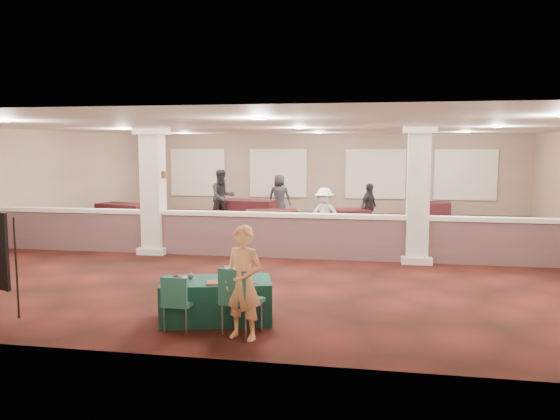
% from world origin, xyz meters
% --- Properties ---
extents(ground, '(16.00, 16.00, 0.00)m').
position_xyz_m(ground, '(0.00, 0.00, 0.00)').
color(ground, '#441511').
rests_on(ground, ground).
extents(wall_back, '(16.00, 0.04, 3.20)m').
position_xyz_m(wall_back, '(0.00, 8.00, 1.60)').
color(wall_back, '#826E5A').
rests_on(wall_back, ground).
extents(wall_front, '(16.00, 0.04, 3.20)m').
position_xyz_m(wall_front, '(0.00, -8.00, 1.60)').
color(wall_front, '#826E5A').
rests_on(wall_front, ground).
extents(wall_left, '(0.04, 16.00, 3.20)m').
position_xyz_m(wall_left, '(-8.00, 0.00, 1.60)').
color(wall_left, '#826E5A').
rests_on(wall_left, ground).
extents(ceiling, '(16.00, 16.00, 0.02)m').
position_xyz_m(ceiling, '(0.00, 0.00, 3.20)').
color(ceiling, silver).
rests_on(ceiling, wall_back).
extents(partition_wall, '(15.60, 0.28, 1.10)m').
position_xyz_m(partition_wall, '(0.00, -1.50, 0.57)').
color(partition_wall, brown).
rests_on(partition_wall, ground).
extents(column_left, '(0.72, 0.72, 3.20)m').
position_xyz_m(column_left, '(-3.50, -1.50, 1.64)').
color(column_left, beige).
rests_on(column_left, ground).
extents(column_right, '(0.72, 0.72, 3.20)m').
position_xyz_m(column_right, '(3.00, -1.50, 1.64)').
color(column_right, beige).
rests_on(column_right, ground).
extents(sconce_left, '(0.12, 0.12, 0.18)m').
position_xyz_m(sconce_left, '(-3.78, -1.50, 2.00)').
color(sconce_left, brown).
rests_on(sconce_left, column_left).
extents(sconce_right, '(0.12, 0.12, 0.18)m').
position_xyz_m(sconce_right, '(-3.22, -1.50, 2.00)').
color(sconce_right, brown).
rests_on(sconce_right, column_left).
extents(near_table, '(1.84, 1.24, 0.65)m').
position_xyz_m(near_table, '(-0.37, -6.50, 0.32)').
color(near_table, '#0F3830').
rests_on(near_table, ground).
extents(conf_chair_main, '(0.63, 0.64, 0.99)m').
position_xyz_m(conf_chair_main, '(0.13, -7.09, 0.58)').
color(conf_chair_main, '#1F5D4D').
rests_on(conf_chair_main, ground).
extents(conf_chair_side, '(0.44, 0.44, 0.83)m').
position_xyz_m(conf_chair_side, '(-0.79, -7.08, 0.49)').
color(conf_chair_side, '#1F5D4D').
rests_on(conf_chair_side, ground).
extents(woman, '(0.67, 0.54, 1.61)m').
position_xyz_m(woman, '(0.24, -7.20, 0.81)').
color(woman, '#E49E63').
rests_on(woman, ground).
extents(far_table_front_left, '(2.04, 1.42, 0.75)m').
position_xyz_m(far_table_front_left, '(-6.50, 3.00, 0.38)').
color(far_table_front_left, black).
rests_on(far_table_front_left, ground).
extents(far_table_front_center, '(1.81, 1.24, 0.67)m').
position_xyz_m(far_table_front_center, '(-1.26, 2.67, 0.33)').
color(far_table_front_center, black).
rests_on(far_table_front_center, ground).
extents(far_table_front_right, '(1.84, 1.09, 0.70)m').
position_xyz_m(far_table_front_right, '(2.50, 0.30, 0.35)').
color(far_table_front_right, black).
rests_on(far_table_front_right, ground).
extents(far_table_back_left, '(2.06, 1.25, 0.79)m').
position_xyz_m(far_table_back_left, '(-2.50, 4.66, 0.39)').
color(far_table_back_left, black).
rests_on(far_table_back_left, ground).
extents(far_table_back_center, '(1.83, 1.19, 0.68)m').
position_xyz_m(far_table_back_center, '(1.02, 3.20, 0.34)').
color(far_table_back_center, black).
rests_on(far_table_back_center, ground).
extents(far_table_back_right, '(1.62, 0.85, 0.65)m').
position_xyz_m(far_table_back_right, '(3.98, 6.50, 0.32)').
color(far_table_back_right, black).
rests_on(far_table_back_right, ground).
extents(attendee_a, '(1.03, 0.95, 1.90)m').
position_xyz_m(attendee_a, '(-3.28, 4.00, 0.95)').
color(attendee_a, black).
rests_on(attendee_a, ground).
extents(attendee_b, '(1.04, 0.59, 1.54)m').
position_xyz_m(attendee_b, '(0.61, 0.90, 0.77)').
color(attendee_b, silver).
rests_on(attendee_b, ground).
extents(attendee_c, '(0.79, 0.99, 1.52)m').
position_xyz_m(attendee_c, '(1.82, 3.36, 0.76)').
color(attendee_c, black).
rests_on(attendee_c, ground).
extents(attendee_d, '(0.85, 0.49, 1.69)m').
position_xyz_m(attendee_d, '(-1.48, 5.32, 0.84)').
color(attendee_d, black).
rests_on(attendee_d, ground).
extents(laptop_base, '(0.33, 0.27, 0.02)m').
position_xyz_m(laptop_base, '(-0.10, -6.47, 0.65)').
color(laptop_base, silver).
rests_on(laptop_base, near_table).
extents(laptop_screen, '(0.29, 0.09, 0.19)m').
position_xyz_m(laptop_screen, '(-0.12, -6.38, 0.76)').
color(laptop_screen, silver).
rests_on(laptop_screen, near_table).
extents(screen_glow, '(0.26, 0.07, 0.17)m').
position_xyz_m(screen_glow, '(-0.12, -6.38, 0.75)').
color(screen_glow, '#B2BBD6').
rests_on(screen_glow, near_table).
extents(knitting, '(0.41, 0.35, 0.03)m').
position_xyz_m(knitting, '(-0.27, -6.70, 0.66)').
color(knitting, '#A9441B').
rests_on(knitting, near_table).
extents(yarn_cream, '(0.10, 0.10, 0.10)m').
position_xyz_m(yarn_cream, '(-0.81, -6.71, 0.69)').
color(yarn_cream, beige).
rests_on(yarn_cream, near_table).
extents(yarn_red, '(0.09, 0.09, 0.09)m').
position_xyz_m(yarn_red, '(-0.98, -6.62, 0.69)').
color(yarn_red, '#5E1C12').
rests_on(yarn_red, near_table).
extents(yarn_grey, '(0.09, 0.09, 0.09)m').
position_xyz_m(yarn_grey, '(-0.78, -6.50, 0.69)').
color(yarn_grey, '#4E4D52').
rests_on(yarn_grey, near_table).
extents(scissors, '(0.11, 0.05, 0.01)m').
position_xyz_m(scissors, '(0.25, -6.59, 0.65)').
color(scissors, '#B21319').
rests_on(scissors, near_table).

